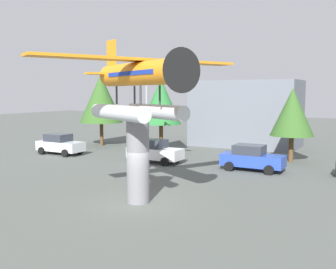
% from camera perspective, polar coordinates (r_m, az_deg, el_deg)
% --- Properties ---
extents(ground_plane, '(140.00, 140.00, 0.00)m').
position_cam_1_polar(ground_plane, '(19.37, -4.36, -9.82)').
color(ground_plane, '#515651').
extents(display_pedestal, '(1.10, 1.10, 4.05)m').
position_cam_1_polar(display_pedestal, '(18.91, -4.41, -3.92)').
color(display_pedestal, slate).
rests_on(display_pedestal, ground).
extents(floatplane_monument, '(7.11, 9.71, 4.00)m').
position_cam_1_polar(floatplane_monument, '(18.50, -4.31, 7.36)').
color(floatplane_monument, silver).
rests_on(floatplane_monument, display_pedestal).
extents(car_near_silver, '(4.20, 2.02, 1.76)m').
position_cam_1_polar(car_near_silver, '(34.84, -15.49, -1.36)').
color(car_near_silver, silver).
rests_on(car_near_silver, ground).
extents(car_mid_white, '(4.20, 2.02, 1.76)m').
position_cam_1_polar(car_mid_white, '(29.70, -1.99, -2.42)').
color(car_mid_white, white).
rests_on(car_mid_white, ground).
extents(car_far_blue, '(4.20, 2.02, 1.76)m').
position_cam_1_polar(car_far_blue, '(27.25, 12.12, -3.34)').
color(car_far_blue, '#2847B7').
rests_on(car_far_blue, ground).
extents(streetlight_primary, '(1.84, 0.28, 7.08)m').
position_cam_1_polar(streetlight_primary, '(26.90, -2.73, 3.70)').
color(streetlight_primary, gray).
rests_on(streetlight_primary, ground).
extents(storefront_building, '(10.20, 5.62, 6.45)m').
position_cam_1_polar(storefront_building, '(39.44, 11.30, 3.03)').
color(storefront_building, slate).
rests_on(storefront_building, ground).
extents(tree_west, '(4.28, 4.28, 7.07)m').
position_cam_1_polar(tree_west, '(39.53, -9.76, 5.18)').
color(tree_west, brown).
rests_on(tree_west, ground).
extents(tree_east, '(3.56, 3.56, 6.49)m').
position_cam_1_polar(tree_east, '(34.32, -1.02, 4.81)').
color(tree_east, brown).
rests_on(tree_east, ground).
extents(tree_center_back, '(3.26, 3.26, 5.65)m').
position_cam_1_polar(tree_center_back, '(31.07, 17.68, 3.12)').
color(tree_center_back, brown).
rests_on(tree_center_back, ground).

